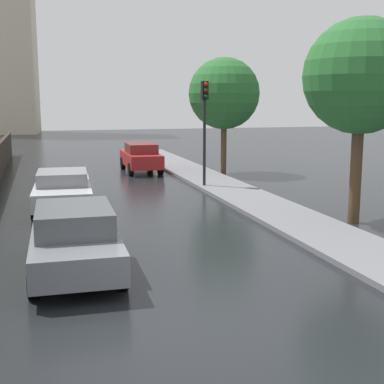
{
  "coord_description": "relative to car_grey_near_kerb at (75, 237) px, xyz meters",
  "views": [
    {
      "loc": [
        -2.21,
        -7.53,
        3.66
      ],
      "look_at": [
        1.14,
        4.21,
        1.54
      ],
      "focal_mm": 49.29,
      "sensor_mm": 36.0,
      "label": 1
    }
  ],
  "objects": [
    {
      "name": "ground",
      "position": [
        1.62,
        -3.82,
        -0.74
      ],
      "size": [
        120.0,
        120.0,
        0.0
      ],
      "primitive_type": "plane",
      "color": "black"
    },
    {
      "name": "car_grey_near_kerb",
      "position": [
        0.0,
        0.0,
        0.0
      ],
      "size": [
        1.96,
        4.63,
        1.43
      ],
      "rotation": [
        0.0,
        0.0,
        3.12
      ],
      "color": "slate",
      "rests_on": "ground"
    },
    {
      "name": "car_red_mid_road",
      "position": [
        4.3,
        15.47,
        0.04
      ],
      "size": [
        1.74,
        4.16,
        1.49
      ],
      "rotation": [
        0.0,
        0.0,
        -0.01
      ],
      "color": "maroon",
      "rests_on": "ground"
    },
    {
      "name": "car_silver_far_ahead",
      "position": [
        0.02,
        6.72,
        -0.03
      ],
      "size": [
        2.09,
        4.66,
        1.33
      ],
      "rotation": [
        0.0,
        0.0,
        3.09
      ],
      "color": "#B2B5BA",
      "rests_on": "ground"
    },
    {
      "name": "traffic_light",
      "position": [
        5.92,
        9.56,
        2.38
      ],
      "size": [
        0.26,
        0.39,
        4.3
      ],
      "color": "black",
      "rests_on": "sidewalk_strip"
    },
    {
      "name": "street_tree_near",
      "position": [
        8.16,
        13.55,
        3.25
      ],
      "size": [
        3.51,
        3.51,
        5.76
      ],
      "color": "#4C3823",
      "rests_on": "ground"
    },
    {
      "name": "street_tree_mid",
      "position": [
        8.4,
        2.3,
        3.59
      ],
      "size": [
        3.36,
        3.36,
        6.04
      ],
      "color": "#4C3823",
      "rests_on": "ground"
    }
  ]
}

